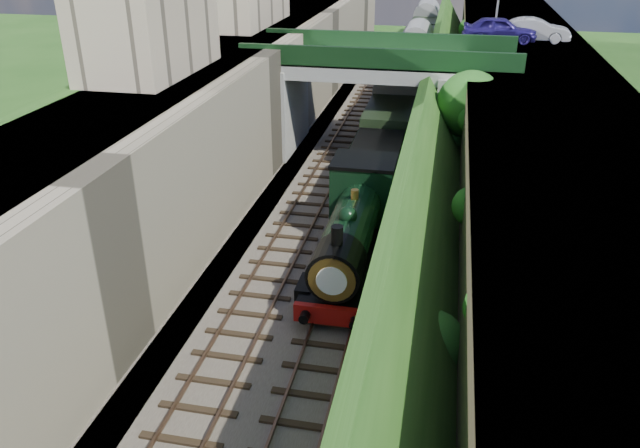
% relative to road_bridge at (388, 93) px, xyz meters
% --- Properties ---
extents(ground, '(160.00, 160.00, 0.00)m').
position_rel_road_bridge_xyz_m(ground, '(-0.94, -24.00, -4.08)').
color(ground, '#1E4714').
rests_on(ground, ground).
extents(trackbed, '(10.00, 90.00, 0.20)m').
position_rel_road_bridge_xyz_m(trackbed, '(-0.94, -4.00, -3.98)').
color(trackbed, '#473F38').
rests_on(trackbed, ground).
extents(retaining_wall, '(1.00, 90.00, 7.00)m').
position_rel_road_bridge_xyz_m(retaining_wall, '(-6.44, -4.00, -0.58)').
color(retaining_wall, '#756B56').
rests_on(retaining_wall, ground).
extents(street_plateau_left, '(6.00, 90.00, 7.00)m').
position_rel_road_bridge_xyz_m(street_plateau_left, '(-9.94, -4.00, -0.58)').
color(street_plateau_left, '#262628').
rests_on(street_plateau_left, ground).
extents(street_plateau_right, '(8.00, 90.00, 6.25)m').
position_rel_road_bridge_xyz_m(street_plateau_right, '(8.56, -4.00, -0.95)').
color(street_plateau_right, '#262628').
rests_on(street_plateau_right, ground).
extents(embankment_slope, '(4.30, 90.75, 6.36)m').
position_rel_road_bridge_xyz_m(embankment_slope, '(3.98, -4.48, -1.43)').
color(embankment_slope, '#1E4714').
rests_on(embankment_slope, ground).
extents(track_left, '(2.50, 90.00, 0.20)m').
position_rel_road_bridge_xyz_m(track_left, '(-2.94, -4.00, -3.83)').
color(track_left, black).
rests_on(track_left, trackbed).
extents(track_right, '(2.50, 90.00, 0.20)m').
position_rel_road_bridge_xyz_m(track_right, '(0.26, -4.00, -3.83)').
color(track_right, black).
rests_on(track_right, trackbed).
extents(road_bridge, '(16.00, 6.40, 7.25)m').
position_rel_road_bridge_xyz_m(road_bridge, '(0.00, 0.00, 0.00)').
color(road_bridge, gray).
rests_on(road_bridge, ground).
extents(building_near, '(4.00, 8.00, 4.00)m').
position_rel_road_bridge_xyz_m(building_near, '(-10.44, -10.00, 4.92)').
color(building_near, gray).
rests_on(building_near, street_plateau_left).
extents(tree, '(3.60, 3.80, 6.60)m').
position_rel_road_bridge_xyz_m(tree, '(4.97, -4.35, 0.57)').
color(tree, black).
rests_on(tree, ground).
extents(car_blue, '(4.89, 2.00, 1.66)m').
position_rel_road_bridge_xyz_m(car_blue, '(6.65, 6.63, 3.01)').
color(car_blue, navy).
rests_on(car_blue, street_plateau_right).
extents(car_silver, '(4.71, 1.84, 1.53)m').
position_rel_road_bridge_xyz_m(car_silver, '(8.96, 7.30, 2.94)').
color(car_silver, '#9A999D').
rests_on(car_silver, street_plateau_right).
extents(locomotive, '(3.10, 10.22, 3.83)m').
position_rel_road_bridge_xyz_m(locomotive, '(0.26, -14.93, -2.18)').
color(locomotive, black).
rests_on(locomotive, trackbed).
extents(tender, '(2.70, 6.00, 3.05)m').
position_rel_road_bridge_xyz_m(tender, '(0.26, -7.57, -2.46)').
color(tender, black).
rests_on(tender, trackbed).
extents(coach_front, '(2.90, 18.00, 3.70)m').
position_rel_road_bridge_xyz_m(coach_front, '(0.26, 5.03, -2.03)').
color(coach_front, black).
rests_on(coach_front, trackbed).
extents(coach_middle, '(2.90, 18.00, 3.70)m').
position_rel_road_bridge_xyz_m(coach_middle, '(0.26, 23.83, -2.03)').
color(coach_middle, black).
rests_on(coach_middle, trackbed).
extents(coach_rear, '(2.90, 18.00, 3.70)m').
position_rel_road_bridge_xyz_m(coach_rear, '(0.26, 42.63, -2.03)').
color(coach_rear, black).
rests_on(coach_rear, trackbed).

